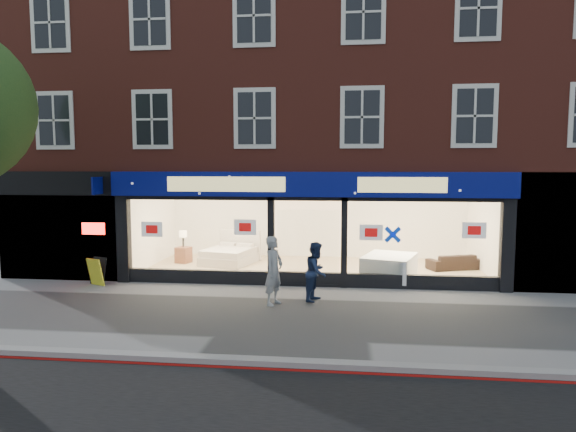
% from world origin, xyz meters
% --- Properties ---
extents(ground, '(120.00, 120.00, 0.00)m').
position_xyz_m(ground, '(0.00, 0.00, 0.00)').
color(ground, gray).
rests_on(ground, ground).
extents(kerb_line, '(60.00, 0.10, 0.01)m').
position_xyz_m(kerb_line, '(0.00, -3.10, 0.01)').
color(kerb_line, '#8C0A07').
rests_on(kerb_line, ground).
extents(kerb_stone, '(60.00, 0.25, 0.12)m').
position_xyz_m(kerb_stone, '(0.00, -2.90, 0.06)').
color(kerb_stone, gray).
rests_on(kerb_stone, ground).
extents(showroom_floor, '(11.00, 4.50, 0.10)m').
position_xyz_m(showroom_floor, '(0.00, 5.25, 0.05)').
color(showroom_floor, tan).
rests_on(showroom_floor, ground).
extents(building, '(19.00, 8.26, 10.30)m').
position_xyz_m(building, '(-0.02, 6.93, 6.67)').
color(building, maroon).
rests_on(building, ground).
extents(display_bed, '(1.93, 2.19, 1.06)m').
position_xyz_m(display_bed, '(-2.88, 5.75, 0.40)').
color(display_bed, beige).
rests_on(display_bed, showroom_floor).
extents(bedside_table, '(0.56, 0.56, 0.55)m').
position_xyz_m(bedside_table, '(-4.52, 5.64, 0.38)').
color(bedside_table, brown).
rests_on(bedside_table, showroom_floor).
extents(mattress_stack, '(1.85, 2.08, 0.69)m').
position_xyz_m(mattress_stack, '(2.41, 4.00, 0.44)').
color(mattress_stack, white).
rests_on(mattress_stack, showroom_floor).
extents(sofa, '(1.81, 1.22, 0.49)m').
position_xyz_m(sofa, '(4.60, 5.55, 0.35)').
color(sofa, black).
rests_on(sofa, showroom_floor).
extents(a_board, '(0.62, 0.52, 0.81)m').
position_xyz_m(a_board, '(-6.09, 2.48, 0.41)').
color(a_board, gold).
rests_on(a_board, ground).
extents(pedestrian_grey, '(0.62, 0.74, 1.72)m').
position_xyz_m(pedestrian_grey, '(-0.68, 1.01, 0.86)').
color(pedestrian_grey, '#999DA1').
rests_on(pedestrian_grey, ground).
extents(pedestrian_blue, '(0.76, 0.87, 1.53)m').
position_xyz_m(pedestrian_blue, '(0.36, 1.48, 0.76)').
color(pedestrian_blue, '#1C2A4E').
rests_on(pedestrian_blue, ground).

